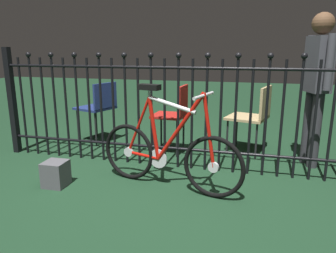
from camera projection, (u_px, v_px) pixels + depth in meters
name	position (u px, v px, depth m)	size (l,w,h in m)	color
ground_plane	(160.00, 190.00, 2.87)	(20.00, 20.00, 0.00)	#17341F
iron_fence	(170.00, 108.00, 3.30)	(4.10, 0.07, 1.27)	black
bicycle	(168.00, 152.00, 2.84)	(1.38, 0.45, 0.94)	black
chair_red	(175.00, 112.00, 3.78)	(0.39, 0.39, 0.83)	black
chair_navy	(99.00, 105.00, 4.23)	(0.54, 0.54, 0.81)	black
chair_tan	(254.00, 113.00, 3.77)	(0.54, 0.54, 0.82)	black
person_visitor	(317.00, 78.00, 3.28)	(0.27, 0.46, 1.60)	#2D2D33
display_crate	(56.00, 174.00, 2.93)	(0.20, 0.20, 0.24)	#4C4C51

